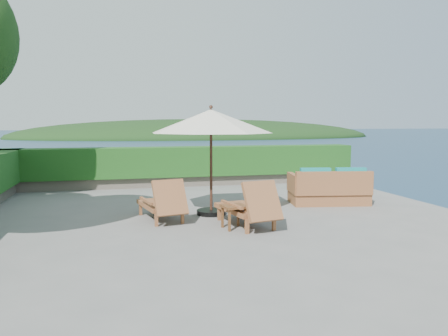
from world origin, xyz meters
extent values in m
plane|color=gray|center=(0.00, 0.00, 0.00)|extent=(12.00, 12.00, 0.00)
cube|color=#5F554B|center=(0.00, 0.00, -1.55)|extent=(12.00, 12.00, 3.00)
ellipsoid|color=black|center=(25.00, 140.00, -3.00)|extent=(126.00, 57.60, 12.60)
cube|color=#696054|center=(0.00, 5.60, 0.18)|extent=(12.00, 0.60, 0.36)
cube|color=#124012|center=(0.00, 5.60, 0.85)|extent=(12.40, 0.90, 1.00)
cylinder|color=black|center=(-0.04, 0.70, 0.06)|extent=(0.93, 0.93, 0.11)
cylinder|color=#381F14|center=(-0.04, 0.70, 1.25)|extent=(0.09, 0.09, 2.50)
cone|color=beige|center=(-0.04, 0.70, 2.22)|extent=(3.86, 3.86, 0.55)
sphere|color=#381F14|center=(-0.04, 0.70, 2.55)|extent=(0.12, 0.12, 0.09)
cube|color=brown|center=(-1.42, -0.22, 0.14)|extent=(0.07, 0.07, 0.27)
cube|color=brown|center=(-0.85, -0.09, 0.14)|extent=(0.07, 0.07, 0.27)
cube|color=brown|center=(-1.69, 1.01, 0.14)|extent=(0.07, 0.07, 0.27)
cube|color=brown|center=(-1.11, 1.14, 0.14)|extent=(0.07, 0.07, 0.27)
cube|color=brown|center=(-1.29, 0.56, 0.31)|extent=(0.96, 1.48, 0.09)
cube|color=brown|center=(-1.12, -0.21, 0.61)|extent=(0.77, 0.58, 0.73)
cube|color=brown|center=(-1.59, 0.28, 0.47)|extent=(0.25, 0.89, 0.05)
cube|color=brown|center=(-0.90, 0.43, 0.47)|extent=(0.25, 0.89, 0.05)
cube|color=brown|center=(0.27, -1.26, 0.14)|extent=(0.08, 0.08, 0.29)
cube|color=brown|center=(0.87, -1.13, 0.14)|extent=(0.08, 0.08, 0.29)
cube|color=brown|center=(0.01, 0.05, 0.14)|extent=(0.08, 0.08, 0.29)
cube|color=brown|center=(0.61, 0.17, 0.14)|extent=(0.08, 0.08, 0.29)
cube|color=brown|center=(0.42, -0.44, 0.33)|extent=(1.00, 1.55, 0.10)
cube|color=brown|center=(0.58, -1.25, 0.64)|extent=(0.81, 0.60, 0.77)
cube|color=brown|center=(0.09, -0.73, 0.50)|extent=(0.25, 0.94, 0.06)
cube|color=brown|center=(0.83, -0.58, 0.50)|extent=(0.25, 0.94, 0.06)
cube|color=brown|center=(-0.03, -1.00, 0.22)|extent=(0.05, 0.05, 0.44)
cube|color=brown|center=(0.33, -0.94, 0.22)|extent=(0.05, 0.05, 0.44)
cube|color=brown|center=(-0.09, -0.64, 0.22)|extent=(0.05, 0.05, 0.44)
cube|color=brown|center=(0.27, -0.58, 0.22)|extent=(0.05, 0.05, 0.44)
cube|color=brown|center=(0.12, -0.79, 0.47)|extent=(0.53, 0.53, 0.05)
cube|color=brown|center=(3.34, 1.32, 0.23)|extent=(2.17, 1.35, 0.45)
cube|color=brown|center=(3.26, 0.86, 0.62)|extent=(2.03, 0.50, 0.62)
cube|color=brown|center=(2.39, 1.49, 0.56)|extent=(0.31, 1.02, 0.51)
cube|color=brown|center=(4.30, 1.16, 0.56)|extent=(0.31, 1.02, 0.51)
cube|color=#127F83|center=(2.89, 1.46, 0.55)|extent=(1.01, 0.95, 0.20)
cube|color=#127F83|center=(3.82, 1.30, 0.55)|extent=(1.01, 0.95, 0.20)
cube|color=#127F83|center=(2.81, 1.05, 0.81)|extent=(0.80, 0.29, 0.41)
cube|color=#127F83|center=(3.75, 0.89, 0.81)|extent=(0.80, 0.29, 0.41)
camera|label=1|loc=(-2.18, -9.35, 2.20)|focal=35.00mm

